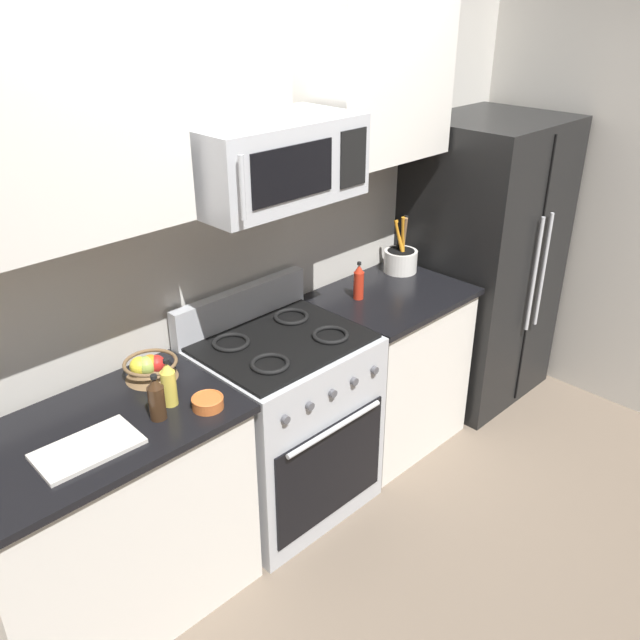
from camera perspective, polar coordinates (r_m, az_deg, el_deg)
ground_plane at (r=3.23m, az=5.84°, el=-20.57°), size 16.00×16.00×0.00m
wall_back at (r=3.16m, az=-8.17°, el=6.65°), size 8.00×0.10×2.60m
counter_left at (r=2.90m, az=-17.35°, el=-16.11°), size 1.07×0.63×0.91m
range_oven at (r=3.28m, az=-3.11°, el=-8.68°), size 0.76×0.67×1.09m
counter_right at (r=3.76m, az=5.81°, el=-3.99°), size 0.78×0.63×0.91m
refrigerator at (r=4.19m, az=13.48°, el=4.79°), size 0.82×0.74×1.71m
microwave at (r=2.77m, az=-4.16°, el=13.32°), size 0.74×0.44×0.33m
upper_cabinets_left at (r=2.36m, az=-24.50°, el=14.30°), size 1.06×0.34×0.73m
upper_cabinets_right at (r=3.37m, az=4.83°, el=19.58°), size 0.77×0.34×0.73m
utensil_crock at (r=3.80m, az=6.85°, el=5.16°), size 0.19×0.19×0.33m
fruit_basket at (r=2.84m, az=-14.23°, el=-3.92°), size 0.22×0.22×0.11m
cutting_board at (r=2.52m, az=-19.10°, el=-10.27°), size 0.36×0.22×0.02m
bottle_oil at (r=2.64m, az=-12.71°, el=-5.32°), size 0.06×0.06×0.20m
bottle_hot_sauce at (r=3.44m, az=3.30°, el=3.23°), size 0.05×0.05×0.20m
bottle_soy at (r=2.57m, az=-13.70°, el=-6.51°), size 0.06×0.06×0.19m
prep_bowl at (r=2.62m, az=-9.51°, el=-6.89°), size 0.12×0.12×0.05m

